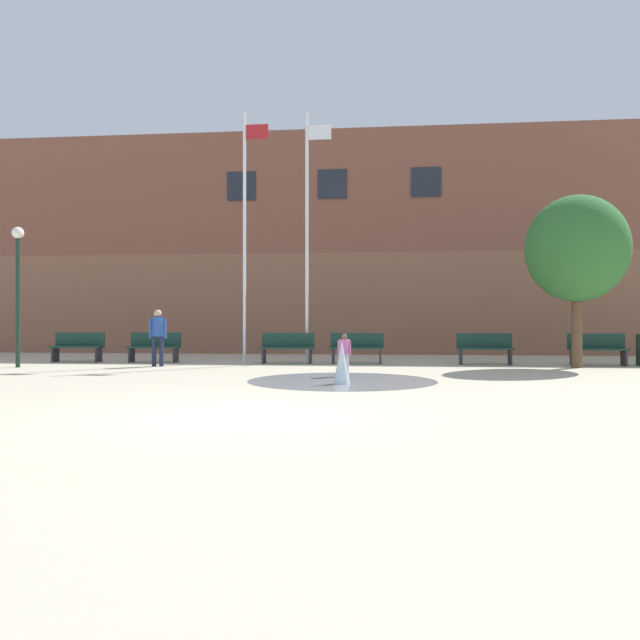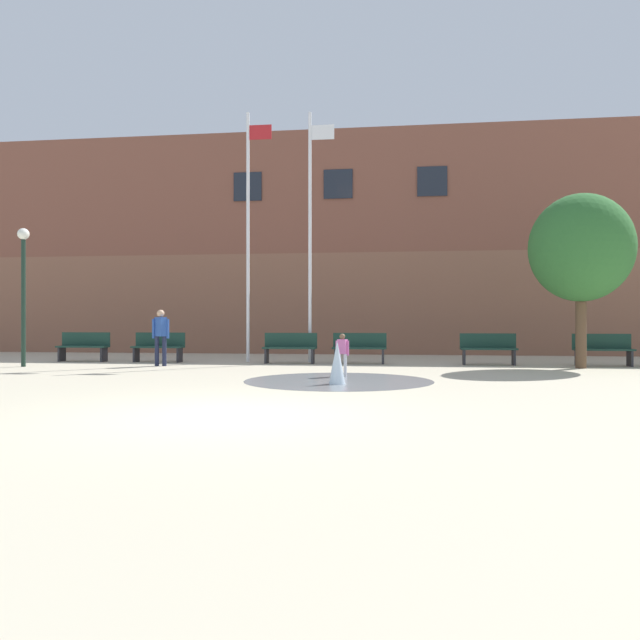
{
  "view_description": "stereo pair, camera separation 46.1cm",
  "coord_description": "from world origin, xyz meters",
  "px_view_note": "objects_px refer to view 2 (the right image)",
  "views": [
    {
      "loc": [
        1.95,
        -8.36,
        1.31
      ],
      "look_at": [
        0.32,
        7.48,
        1.3
      ],
      "focal_mm": 35.0,
      "sensor_mm": 36.0,
      "label": 1
    },
    {
      "loc": [
        2.41,
        -8.31,
        1.31
      ],
      "look_at": [
        0.32,
        7.48,
        1.3
      ],
      "focal_mm": 35.0,
      "sensor_mm": 36.0,
      "label": 2
    }
  ],
  "objects_px": {
    "park_bench_near_trashcan": "(488,348)",
    "flagpole_left": "(249,229)",
    "park_bench_far_left": "(84,346)",
    "park_bench_far_right": "(603,349)",
    "park_bench_under_left_flagpole": "(290,347)",
    "park_bench_left_of_flagpoles": "(159,346)",
    "street_tree_near_building": "(581,248)",
    "park_bench_center": "(359,348)",
    "flagpole_right": "(311,229)",
    "adult_near_bench": "(161,333)",
    "lamp_post_left_lane": "(23,276)",
    "child_with_pink_shirt": "(342,351)"
  },
  "relations": [
    {
      "from": "park_bench_near_trashcan",
      "to": "flagpole_left",
      "type": "bearing_deg",
      "value": 176.65
    },
    {
      "from": "park_bench_far_left",
      "to": "park_bench_far_right",
      "type": "distance_m",
      "value": 15.51
    },
    {
      "from": "park_bench_under_left_flagpole",
      "to": "flagpole_left",
      "type": "bearing_deg",
      "value": 158.2
    },
    {
      "from": "park_bench_left_of_flagpoles",
      "to": "park_bench_far_right",
      "type": "height_order",
      "value": "same"
    },
    {
      "from": "park_bench_left_of_flagpoles",
      "to": "flagpole_left",
      "type": "height_order",
      "value": "flagpole_left"
    },
    {
      "from": "street_tree_near_building",
      "to": "park_bench_center",
      "type": "bearing_deg",
      "value": 170.81
    },
    {
      "from": "park_bench_far_left",
      "to": "flagpole_right",
      "type": "bearing_deg",
      "value": 4.42
    },
    {
      "from": "park_bench_far_left",
      "to": "flagpole_left",
      "type": "height_order",
      "value": "flagpole_left"
    },
    {
      "from": "park_bench_far_right",
      "to": "adult_near_bench",
      "type": "xyz_separation_m",
      "value": [
        -12.37,
        -1.59,
        0.45
      ]
    },
    {
      "from": "park_bench_far_left",
      "to": "park_bench_near_trashcan",
      "type": "relative_size",
      "value": 1.0
    },
    {
      "from": "park_bench_under_left_flagpole",
      "to": "adult_near_bench",
      "type": "relative_size",
      "value": 1.01
    },
    {
      "from": "adult_near_bench",
      "to": "park_bench_left_of_flagpoles",
      "type": "bearing_deg",
      "value": 150.2
    },
    {
      "from": "street_tree_near_building",
      "to": "adult_near_bench",
      "type": "bearing_deg",
      "value": -176.55
    },
    {
      "from": "park_bench_center",
      "to": "lamp_post_left_lane",
      "type": "relative_size",
      "value": 0.42
    },
    {
      "from": "park_bench_far_left",
      "to": "child_with_pink_shirt",
      "type": "height_order",
      "value": "child_with_pink_shirt"
    },
    {
      "from": "adult_near_bench",
      "to": "park_bench_under_left_flagpole",
      "type": "bearing_deg",
      "value": 60.42
    },
    {
      "from": "park_bench_under_left_flagpole",
      "to": "street_tree_near_building",
      "type": "relative_size",
      "value": 0.34
    },
    {
      "from": "flagpole_left",
      "to": "child_with_pink_shirt",
      "type": "bearing_deg",
      "value": -54.21
    },
    {
      "from": "park_bench_left_of_flagpoles",
      "to": "park_bench_far_right",
      "type": "distance_m",
      "value": 13.08
    },
    {
      "from": "adult_near_bench",
      "to": "child_with_pink_shirt",
      "type": "bearing_deg",
      "value": 10.8
    },
    {
      "from": "park_bench_far_left",
      "to": "park_bench_far_right",
      "type": "xyz_separation_m",
      "value": [
        15.51,
        0.04,
        0.0
      ]
    },
    {
      "from": "lamp_post_left_lane",
      "to": "street_tree_near_building",
      "type": "height_order",
      "value": "street_tree_near_building"
    },
    {
      "from": "adult_near_bench",
      "to": "flagpole_right",
      "type": "relative_size",
      "value": 0.21
    },
    {
      "from": "park_bench_near_trashcan",
      "to": "child_with_pink_shirt",
      "type": "bearing_deg",
      "value": -132.07
    },
    {
      "from": "park_bench_under_left_flagpole",
      "to": "adult_near_bench",
      "type": "height_order",
      "value": "adult_near_bench"
    },
    {
      "from": "park_bench_near_trashcan",
      "to": "flagpole_left",
      "type": "xyz_separation_m",
      "value": [
        -7.21,
        0.42,
        3.65
      ]
    },
    {
      "from": "park_bench_far_left",
      "to": "flagpole_left",
      "type": "bearing_deg",
      "value": 6.08
    },
    {
      "from": "park_bench_near_trashcan",
      "to": "flagpole_left",
      "type": "height_order",
      "value": "flagpole_left"
    },
    {
      "from": "flagpole_right",
      "to": "street_tree_near_building",
      "type": "relative_size",
      "value": 1.64
    },
    {
      "from": "flagpole_left",
      "to": "lamp_post_left_lane",
      "type": "bearing_deg",
      "value": -153.46
    },
    {
      "from": "park_bench_far_right",
      "to": "adult_near_bench",
      "type": "bearing_deg",
      "value": -172.7
    },
    {
      "from": "flagpole_right",
      "to": "flagpole_left",
      "type": "bearing_deg",
      "value": 180.0
    },
    {
      "from": "park_bench_far_left",
      "to": "child_with_pink_shirt",
      "type": "distance_m",
      "value": 9.49
    },
    {
      "from": "park_bench_under_left_flagpole",
      "to": "park_bench_center",
      "type": "xyz_separation_m",
      "value": [
        2.07,
        0.14,
        0.0
      ]
    },
    {
      "from": "park_bench_left_of_flagpoles",
      "to": "flagpole_right",
      "type": "xyz_separation_m",
      "value": [
        4.69,
        0.49,
        3.61
      ]
    },
    {
      "from": "park_bench_under_left_flagpole",
      "to": "flagpole_right",
      "type": "xyz_separation_m",
      "value": [
        0.55,
        0.56,
        3.61
      ]
    },
    {
      "from": "park_bench_far_left",
      "to": "flagpole_left",
      "type": "distance_m",
      "value": 6.35
    },
    {
      "from": "park_bench_far_right",
      "to": "lamp_post_left_lane",
      "type": "height_order",
      "value": "lamp_post_left_lane"
    },
    {
      "from": "flagpole_left",
      "to": "park_bench_far_left",
      "type": "bearing_deg",
      "value": -173.92
    },
    {
      "from": "park_bench_far_right",
      "to": "flagpole_right",
      "type": "bearing_deg",
      "value": 176.53
    },
    {
      "from": "park_bench_under_left_flagpole",
      "to": "adult_near_bench",
      "type": "bearing_deg",
      "value": -155.93
    },
    {
      "from": "park_bench_far_left",
      "to": "park_bench_left_of_flagpoles",
      "type": "distance_m",
      "value": 2.43
    },
    {
      "from": "park_bench_far_right",
      "to": "flagpole_left",
      "type": "xyz_separation_m",
      "value": [
        -10.34,
        0.51,
        3.65
      ]
    },
    {
      "from": "park_bench_far_right",
      "to": "lamp_post_left_lane",
      "type": "distance_m",
      "value": 16.35
    },
    {
      "from": "park_bench_far_right",
      "to": "park_bench_near_trashcan",
      "type": "bearing_deg",
      "value": 178.43
    },
    {
      "from": "park_bench_under_left_flagpole",
      "to": "flagpole_right",
      "type": "relative_size",
      "value": 0.21
    },
    {
      "from": "park_bench_center",
      "to": "park_bench_far_right",
      "type": "bearing_deg",
      "value": -0.72
    },
    {
      "from": "park_bench_far_right",
      "to": "adult_near_bench",
      "type": "distance_m",
      "value": 12.48
    },
    {
      "from": "park_bench_center",
      "to": "adult_near_bench",
      "type": "height_order",
      "value": "adult_near_bench"
    },
    {
      "from": "park_bench_center",
      "to": "flagpole_right",
      "type": "bearing_deg",
      "value": 164.51
    }
  ]
}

